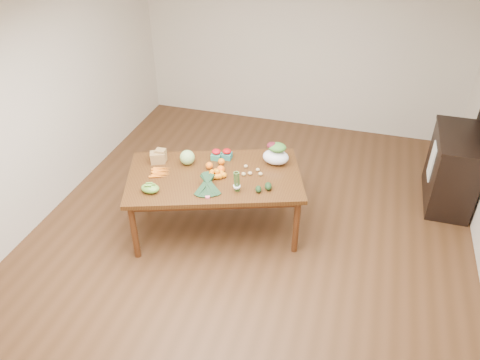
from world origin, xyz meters
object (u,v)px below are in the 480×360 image
(dining_table, at_px, (215,202))
(paper_bag, at_px, (158,156))
(asparagus_bundle, at_px, (237,182))
(mandarin_cluster, at_px, (217,173))
(cabinet, at_px, (452,169))
(kale_bunch, at_px, (207,186))
(salad_bag, at_px, (276,155))
(cabbage, at_px, (187,157))

(dining_table, bearing_deg, paper_bag, 155.11)
(paper_bag, distance_m, asparagus_bundle, 1.08)
(mandarin_cluster, height_order, asparagus_bundle, asparagus_bundle)
(paper_bag, relative_size, asparagus_bundle, 0.88)
(dining_table, relative_size, mandarin_cluster, 10.58)
(mandarin_cluster, relative_size, asparagus_bundle, 0.72)
(dining_table, height_order, cabinet, cabinet)
(kale_bunch, height_order, asparagus_bundle, asparagus_bundle)
(cabinet, xyz_separation_m, mandarin_cluster, (-2.60, -1.36, 0.33))
(paper_bag, relative_size, mandarin_cluster, 1.22)
(cabinet, height_order, paper_bag, cabinet)
(cabinet, xyz_separation_m, salad_bag, (-2.05, -0.91, 0.40))
(paper_bag, bearing_deg, mandarin_cluster, -6.72)
(dining_table, xyz_separation_m, cabbage, (-0.37, 0.13, 0.46))
(dining_table, distance_m, asparagus_bundle, 0.64)
(mandarin_cluster, xyz_separation_m, salad_bag, (0.55, 0.45, 0.07))
(paper_bag, xyz_separation_m, kale_bunch, (0.75, -0.40, 0.00))
(dining_table, xyz_separation_m, mandarin_cluster, (0.04, -0.02, 0.43))
(mandarin_cluster, bearing_deg, asparagus_bundle, -35.81)
(cabbage, height_order, kale_bunch, cabbage)
(cabinet, bearing_deg, asparagus_bundle, -145.91)
(cabinet, bearing_deg, mandarin_cluster, -152.38)
(dining_table, distance_m, cabinet, 2.97)
(paper_bag, bearing_deg, asparagus_bundle, -15.87)
(dining_table, xyz_separation_m, cabinet, (2.64, 1.34, 0.10))
(cabbage, bearing_deg, paper_bag, -169.40)
(paper_bag, relative_size, kale_bunch, 0.55)
(kale_bunch, bearing_deg, salad_bag, 34.34)
(paper_bag, bearing_deg, cabinet, 20.79)
(mandarin_cluster, relative_size, kale_bunch, 0.45)
(asparagus_bundle, height_order, salad_bag, asparagus_bundle)
(salad_bag, bearing_deg, dining_table, -144.15)
(kale_bunch, bearing_deg, mandarin_cluster, 69.94)
(dining_table, xyz_separation_m, asparagus_bundle, (0.33, -0.22, 0.50))
(paper_bag, xyz_separation_m, mandarin_cluster, (0.75, -0.09, -0.03))
(kale_bunch, bearing_deg, dining_table, 77.28)
(cabinet, relative_size, asparagus_bundle, 4.08)
(cabbage, xyz_separation_m, kale_bunch, (0.41, -0.46, -0.01))
(cabbage, bearing_deg, mandarin_cluster, -20.31)
(dining_table, distance_m, cabbage, 0.61)
(mandarin_cluster, xyz_separation_m, kale_bunch, (-0.00, -0.31, 0.03))
(dining_table, relative_size, paper_bag, 8.64)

